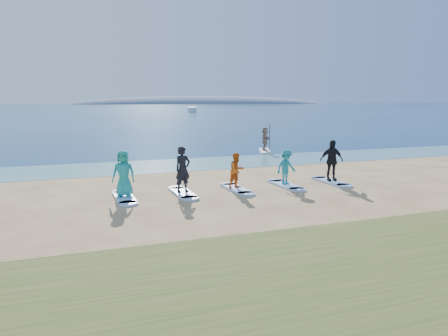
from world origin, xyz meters
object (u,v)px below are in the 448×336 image
object	(u,v)px
surfboard_1	(183,193)
surfboard_2	(237,189)
boat_offshore_b	(192,112)
student_4	(331,160)
surfboard_3	(286,185)
student_3	(286,167)
student_1	(183,169)
student_2	(237,170)
paddleboard	(265,151)
surfboard_0	(124,198)
paddleboarder	(265,139)
surfboard_4	(331,182)
student_0	(124,174)

from	to	relation	value
surfboard_1	surfboard_2	xyz separation A→B (m)	(2.35, 0.00, 0.00)
boat_offshore_b	student_4	size ratio (longest dim) A/B	3.36
surfboard_3	student_3	world-z (taller)	student_3
student_1	student_3	size ratio (longest dim) A/B	1.21
student_4	student_1	bearing A→B (deg)	-169.00
surfboard_1	student_1	world-z (taller)	student_1
student_1	student_2	distance (m)	2.36
student_2	student_1	bearing A→B (deg)	163.01
paddleboard	surfboard_3	world-z (taller)	paddleboard
surfboard_0	surfboard_1	xyz separation A→B (m)	(2.35, 0.00, 0.00)
surfboard_2	surfboard_3	xyz separation A→B (m)	(2.35, 0.00, 0.00)
paddleboarder	surfboard_1	xyz separation A→B (m)	(-9.35, -11.69, -0.91)
student_1	paddleboard	bearing A→B (deg)	35.45
boat_offshore_b	surfboard_3	world-z (taller)	boat_offshore_b
surfboard_2	surfboard_4	size ratio (longest dim) A/B	1.00
surfboard_0	student_1	bearing A→B (deg)	0.00
paddleboarder	student_2	bearing A→B (deg)	165.19
surfboard_1	student_3	world-z (taller)	student_3
surfboard_0	surfboard_2	bearing A→B (deg)	0.00
student_2	surfboard_4	distance (m)	4.77
surfboard_1	student_2	bearing A→B (deg)	0.00
surfboard_1	boat_offshore_b	bearing A→B (deg)	73.39
student_1	surfboard_4	xyz separation A→B (m)	(7.06, 0.00, -0.98)
boat_offshore_b	student_3	size ratio (longest dim) A/B	4.12
paddleboard	student_2	world-z (taller)	student_2
surfboard_0	student_1	distance (m)	2.55
surfboard_4	student_2	bearing A→B (deg)	180.00
boat_offshore_b	surfboard_3	bearing A→B (deg)	-91.76
student_4	paddleboard	bearing A→B (deg)	89.89
student_0	boat_offshore_b	bearing A→B (deg)	95.54
surfboard_3	student_4	size ratio (longest dim) A/B	1.16
student_1	surfboard_2	size ratio (longest dim) A/B	0.85
paddleboard	surfboard_4	bearing A→B (deg)	-79.31
surfboard_0	paddleboard	bearing A→B (deg)	44.97
surfboard_2	paddleboard	bearing A→B (deg)	59.09
paddleboarder	surfboard_4	xyz separation A→B (m)	(-2.30, -11.69, -0.91)
boat_offshore_b	student_4	xyz separation A→B (m)	(-23.20, -101.42, 1.03)
surfboard_3	student_1	bearing A→B (deg)	180.00
surfboard_0	student_4	bearing A→B (deg)	0.00
student_2	surfboard_3	size ratio (longest dim) A/B	0.68
paddleboarder	surfboard_0	distance (m)	16.57
student_0	student_1	bearing A→B (deg)	23.37
surfboard_4	student_0	bearing A→B (deg)	180.00
paddleboarder	surfboard_3	size ratio (longest dim) A/B	0.76
boat_offshore_b	student_2	distance (m)	105.19
student_3	boat_offshore_b	bearing A→B (deg)	63.69
surfboard_0	surfboard_4	bearing A→B (deg)	0.00
student_1	paddleboarder	bearing A→B (deg)	35.45
surfboard_3	surfboard_4	xyz separation A→B (m)	(2.35, 0.00, 0.00)
surfboard_3	surfboard_4	bearing A→B (deg)	0.00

